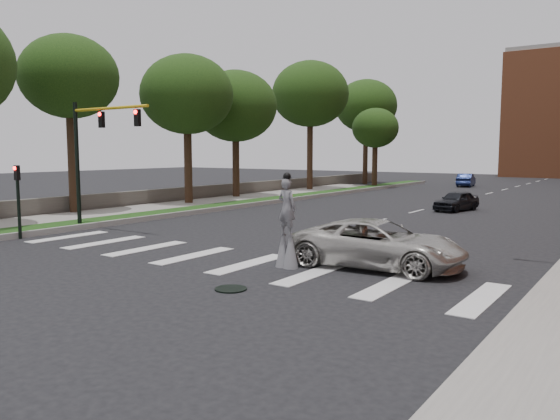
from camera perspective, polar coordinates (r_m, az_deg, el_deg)
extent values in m
plane|color=black|center=(18.82, -8.27, -5.67)|extent=(160.00, 160.00, 0.00)
cube|color=#173C11|center=(41.38, -0.97, 1.04)|extent=(2.00, 60.00, 0.25)
cube|color=gray|center=(40.77, 0.23, 0.99)|extent=(0.20, 60.00, 0.28)
cube|color=gray|center=(36.03, -14.26, 0.03)|extent=(4.00, 60.00, 0.18)
cube|color=#504C45|center=(46.29, -5.05, 2.10)|extent=(0.50, 56.00, 1.10)
cylinder|color=black|center=(15.41, -5.16, -8.21)|extent=(0.90, 0.90, 0.04)
cylinder|color=black|center=(28.77, -20.41, 4.33)|extent=(0.20, 0.20, 6.20)
cylinder|color=gold|center=(26.74, -17.40, 10.11)|extent=(5.20, 0.14, 0.14)
cube|color=black|center=(27.18, -18.15, 8.96)|extent=(0.28, 0.18, 0.75)
cylinder|color=#FF0C0C|center=(27.14, -18.34, 9.49)|extent=(0.18, 0.06, 0.18)
cube|color=black|center=(25.24, -14.68, 9.30)|extent=(0.28, 0.18, 0.75)
cylinder|color=#FF0C0C|center=(25.19, -14.87, 9.87)|extent=(0.18, 0.06, 0.18)
cylinder|color=black|center=(26.41, -25.64, 0.49)|extent=(0.14, 0.14, 3.00)
cube|color=black|center=(26.32, -25.79, 3.52)|extent=(0.25, 0.16, 0.65)
cylinder|color=#FF0C0C|center=(26.27, -26.00, 3.95)|extent=(0.16, 0.05, 0.16)
cylinder|color=black|center=(17.99, 1.11, -4.46)|extent=(0.07, 0.07, 1.04)
cylinder|color=black|center=(18.20, 0.34, -4.33)|extent=(0.07, 0.07, 1.04)
cone|color=slate|center=(17.97, 1.11, -4.05)|extent=(0.52, 0.52, 1.30)
cone|color=slate|center=(18.17, 0.35, -3.93)|extent=(0.52, 0.52, 1.30)
imported|color=slate|center=(17.88, 0.73, 0.28)|extent=(0.75, 0.54, 1.92)
sphere|color=black|center=(17.80, 0.74, 3.54)|extent=(0.26, 0.26, 0.26)
cylinder|color=black|center=(17.81, 0.74, 3.38)|extent=(0.34, 0.34, 0.02)
cube|color=gold|center=(17.94, 1.03, 1.99)|extent=(0.22, 0.05, 0.10)
imported|color=beige|center=(18.29, 10.22, -3.51)|extent=(5.91, 3.08, 1.59)
imported|color=black|center=(36.83, 17.95, 0.92)|extent=(2.27, 4.04, 1.30)
imported|color=#16214E|center=(62.31, 18.86, 2.98)|extent=(2.09, 4.44, 1.41)
cylinder|color=black|center=(35.00, -20.86, 5.03)|extent=(0.56, 0.56, 6.75)
ellipsoid|color=black|center=(35.26, -21.17, 12.87)|extent=(5.75, 5.75, 4.89)
cylinder|color=black|center=(39.15, -9.58, 4.98)|extent=(0.56, 0.56, 6.13)
ellipsoid|color=black|center=(39.33, -9.71, 11.82)|extent=(6.49, 6.49, 5.52)
cylinder|color=black|center=(44.17, -4.63, 4.91)|extent=(0.56, 0.56, 5.72)
ellipsoid|color=black|center=(44.30, -4.68, 10.77)|extent=(6.66, 6.66, 5.66)
cylinder|color=black|center=(52.57, 3.14, 6.03)|extent=(0.56, 0.56, 7.38)
ellipsoid|color=black|center=(52.84, 3.18, 12.02)|extent=(7.30, 7.30, 6.21)
cylinder|color=black|center=(64.28, 8.91, 5.92)|extent=(0.56, 0.56, 7.21)
ellipsoid|color=black|center=(64.48, 8.99, 10.70)|extent=(7.09, 7.09, 6.03)
cylinder|color=black|center=(57.88, 9.87, 4.78)|extent=(0.56, 0.56, 5.00)
ellipsoid|color=black|center=(57.91, 9.94, 8.45)|extent=(4.82, 4.82, 4.10)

